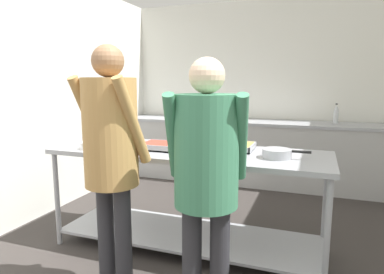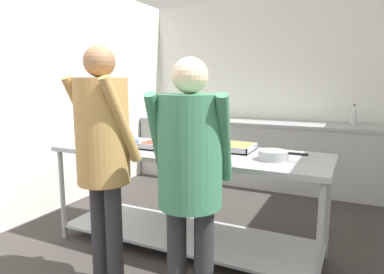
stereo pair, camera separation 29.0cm
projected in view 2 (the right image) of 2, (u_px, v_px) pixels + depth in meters
wall_rear at (272, 91)px, 5.08m from camera, size 3.95×0.06×2.65m
wall_left at (68, 94)px, 4.04m from camera, size 0.06×4.32×2.65m
back_counter at (264, 153)px, 4.89m from camera, size 3.79×0.65×0.91m
serving_counter at (187, 182)px, 2.97m from camera, size 2.36×0.78×0.88m
plate_stack at (97, 143)px, 3.08m from camera, size 0.24×0.24×0.06m
broccoli_bowl at (128, 142)px, 3.09m from camera, size 0.20×0.20×0.10m
serving_tray_vegetables at (164, 146)px, 3.00m from camera, size 0.41×0.29×0.05m
serving_tray_roast at (225, 147)px, 2.95m from camera, size 0.50×0.32×0.05m
sauce_pan at (273, 155)px, 2.56m from camera, size 0.36×0.22×0.07m
guest_serving_left at (103, 143)px, 2.33m from camera, size 0.50×0.40×1.70m
guest_serving_right at (190, 164)px, 2.03m from camera, size 0.53×0.40×1.60m
water_bottle at (354, 116)px, 4.39m from camera, size 0.07×0.07×0.27m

